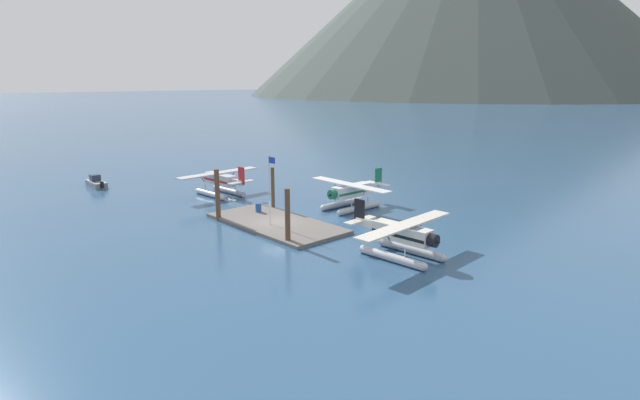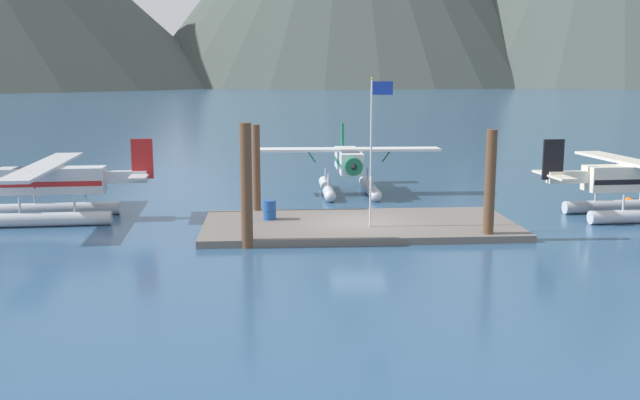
{
  "view_description": "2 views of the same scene",
  "coord_description": "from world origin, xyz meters",
  "views": [
    {
      "loc": [
        35.8,
        -27.46,
        13.07
      ],
      "look_at": [
        1.78,
        3.96,
        2.03
      ],
      "focal_mm": 28.18,
      "sensor_mm": 36.0,
      "label": 1
    },
    {
      "loc": [
        -4.01,
        -30.48,
        6.77
      ],
      "look_at": [
        -1.75,
        -0.02,
        1.34
      ],
      "focal_mm": 39.32,
      "sensor_mm": 36.0,
      "label": 2
    }
  ],
  "objects": [
    {
      "name": "dock_platform",
      "position": [
        0.0,
        0.0,
        0.15
      ],
      "size": [
        13.86,
        6.48,
        0.3
      ],
      "primitive_type": "cube",
      "color": "#66605B",
      "rests_on": "ground"
    },
    {
      "name": "piling_far_left",
      "position": [
        -4.6,
        3.24,
        2.23
      ],
      "size": [
        0.37,
        0.37,
        4.46
      ],
      "primitive_type": "cylinder",
      "color": "brown",
      "rests_on": "ground"
    },
    {
      "name": "boat_grey_open_sw",
      "position": [
        -29.24,
        -6.06,
        0.49
      ],
      "size": [
        4.89,
        1.68,
        1.5
      ],
      "color": "gray",
      "rests_on": "ground"
    },
    {
      "name": "seaplane_cream_stbd_fwd",
      "position": [
        13.51,
        1.53,
        1.58
      ],
      "size": [
        7.98,
        10.46,
        3.84
      ],
      "color": "#B7BABF",
      "rests_on": "ground"
    },
    {
      "name": "mooring_buoy",
      "position": [
        14.26,
        3.35,
        0.34
      ],
      "size": [
        0.67,
        0.67,
        0.67
      ],
      "primitive_type": "sphere",
      "color": "orange",
      "rests_on": "ground"
    },
    {
      "name": "flagpole",
      "position": [
        0.48,
        -0.92,
        4.26
      ],
      "size": [
        0.95,
        0.1,
        6.41
      ],
      "color": "silver",
      "rests_on": "dock_platform"
    },
    {
      "name": "ground_plane",
      "position": [
        0.0,
        0.0,
        0.0
      ],
      "size": [
        1200.0,
        1200.0,
        0.0
      ],
      "primitive_type": "plane",
      "color": "#2D5175"
    },
    {
      "name": "seaplane_white_bow_centre",
      "position": [
        0.6,
        9.46,
        1.58
      ],
      "size": [
        10.42,
        7.98,
        3.84
      ],
      "color": "#B7BABF",
      "rests_on": "ground"
    },
    {
      "name": "seaplane_silver_port_fwd",
      "position": [
        -14.16,
        2.81,
        1.58
      ],
      "size": [
        7.98,
        10.46,
        3.84
      ],
      "color": "#B7BABF",
      "rests_on": "ground"
    },
    {
      "name": "fuel_drum",
      "position": [
        -3.99,
        0.92,
        0.74
      ],
      "size": [
        0.62,
        0.62,
        0.88
      ],
      "color": "#1E4C99",
      "rests_on": "dock_platform"
    },
    {
      "name": "piling_near_left",
      "position": [
        -4.89,
        -3.12,
        2.48
      ],
      "size": [
        0.46,
        0.46,
        4.97
      ],
      "primitive_type": "cylinder",
      "color": "brown",
      "rests_on": "ground"
    },
    {
      "name": "piling_near_right",
      "position": [
        5.06,
        -2.66,
        2.31
      ],
      "size": [
        0.44,
        0.44,
        4.62
      ],
      "primitive_type": "cylinder",
      "color": "brown",
      "rests_on": "ground"
    }
  ]
}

